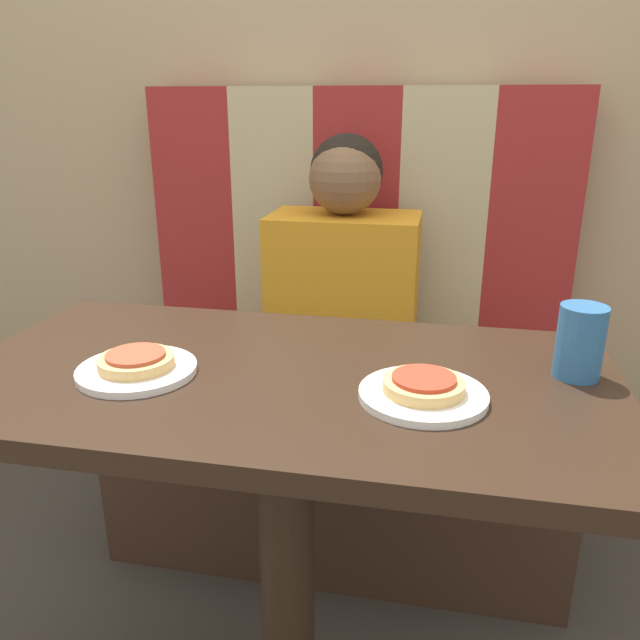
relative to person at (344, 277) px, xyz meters
The scene contains 10 objects.
wall_back 0.63m from the person, 90.00° to the left, with size 7.00×0.05×2.60m.
booth_seat 0.53m from the person, 90.00° to the right, with size 1.18×0.54×0.45m.
booth_backrest 0.24m from the person, 90.00° to the left, with size 1.18×0.09×0.77m.
dining_table 0.63m from the person, 90.00° to the right, with size 1.07×0.56×0.77m.
person is the anchor object (origin of this frame).
plate_left 0.71m from the person, 108.60° to the right, with size 0.19×0.19×0.01m.
plate_right 0.71m from the person, 71.40° to the right, with size 0.19×0.19×0.01m.
pizza_left 0.71m from the person, 108.60° to the right, with size 0.12×0.12×0.02m.
pizza_right 0.71m from the person, 71.40° to the right, with size 0.12×0.12×0.02m.
drinking_cup 0.72m from the person, 49.84° to the right, with size 0.07×0.07×0.12m.
Camera 1 is at (0.24, -0.90, 1.18)m, focal length 35.00 mm.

